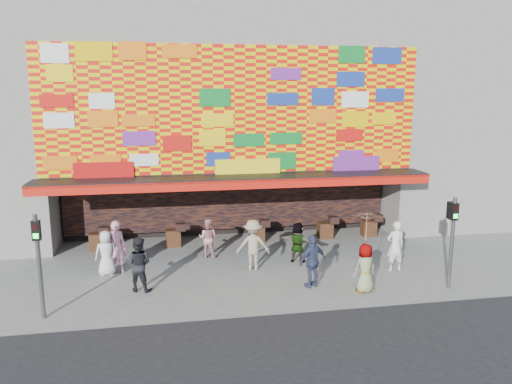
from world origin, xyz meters
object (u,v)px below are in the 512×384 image
signal_left (38,255)px  ped_d (253,245)px  ped_e (313,261)px  ped_a (106,253)px  ped_f (298,242)px  ped_i (208,238)px  ped_g (365,268)px  ped_b (117,247)px  parasol (367,226)px  ped_c (138,264)px  signal_right (453,233)px  ped_h (395,246)px

signal_left → ped_d: bearing=23.6°
ped_d → ped_e: ped_d is taller
ped_a → ped_f: 6.85m
ped_f → ped_i: bearing=12.8°
ped_a → ped_g: (8.22, -2.99, -0.00)m
signal_left → ped_b: (1.72, 3.38, -0.92)m
signal_left → ped_e: size_ratio=1.72×
ped_g → ped_i: bearing=-55.7°
parasol → ped_d: bearing=140.1°
ped_g → ped_i: (-4.61, 4.28, -0.03)m
signal_left → ped_c: signal_left is taller
ped_e → ped_f: (0.15, 2.45, -0.12)m
ped_d → signal_right: bearing=161.2°
ped_h → parasol: (-1.80, -1.64, 1.24)m
ped_d → ped_i: 2.22m
ped_h → ped_d: bearing=-14.3°
signal_right → ped_a: signal_right is taller
ped_a → ped_h: ped_h is taller
signal_right → ped_c: 10.02m
ped_g → parasol: (0.00, 0.00, 1.36)m
ped_f → ped_b: bearing=32.0°
signal_left → ped_f: 8.95m
ped_e → ped_h: size_ratio=0.97×
ped_g → parasol: size_ratio=0.85×
signal_right → ped_f: signal_right is taller
ped_b → parasol: bearing=175.6°
signal_right → ped_c: signal_right is taller
signal_left → ped_h: 11.59m
ped_c → parasol: parasol is taller
signal_right → ped_f: 5.44m
ped_e → ped_i: bearing=-72.2°
ped_d → ped_g: ped_d is taller
ped_d → ped_f: size_ratio=1.20×
ped_d → parasol: (3.14, -2.62, 1.24)m
signal_right → ped_f: (-4.17, 3.33, -1.10)m
ped_e → parasol: bearing=133.1°
ped_c → ped_e: size_ratio=1.01×
signal_left → ped_i: 6.80m
ped_h → ped_i: bearing=-25.4°
signal_left → ped_a: 3.64m
ped_f → ped_i: (-3.24, 1.16, -0.00)m
signal_right → ped_e: 4.52m
signal_left → ped_d: size_ratio=1.65×
ped_d → ped_h: ped_d is taller
signal_right → ped_i: size_ratio=1.98×
ped_a → ped_i: ped_a is taller
ped_b → ped_f: bearing=-162.9°
ped_c → ped_f: (5.68, 1.76, -0.12)m
ped_c → ped_f: size_ratio=1.16×
ped_i → signal_left: bearing=63.9°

